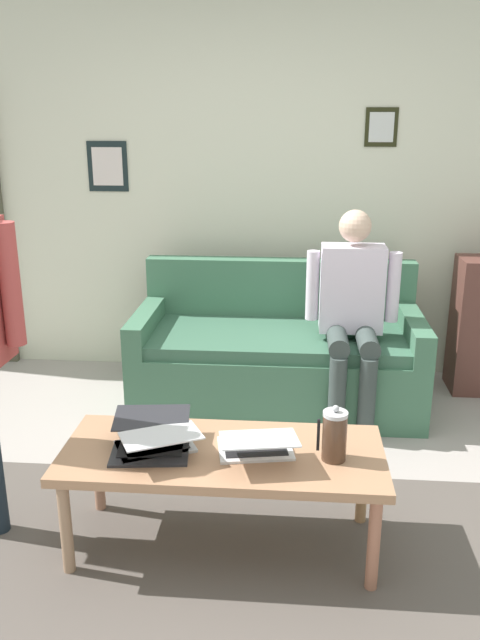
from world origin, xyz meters
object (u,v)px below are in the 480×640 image
at_px(couch, 277,356).
at_px(coffee_table, 223,461).
at_px(laptop_center, 151,440).
at_px(french_press, 334,435).
at_px(person_seated, 352,305).
at_px(laptop_right, 157,443).
at_px(laptop_left, 256,445).

height_order(couch, coffee_table, couch).
distance_m(couch, laptop_center, 1.64).
bearing_deg(french_press, person_seated, -97.31).
bearing_deg(laptop_center, laptop_right, 151.17).
distance_m(laptop_right, person_seated, 1.63).
bearing_deg(laptop_left, person_seated, -109.99).
bearing_deg(person_seated, laptop_left, 70.01).
xyz_separation_m(couch, french_press, (-0.27, 1.57, 0.26)).
distance_m(laptop_left, french_press, 0.32).
relative_size(laptop_right, person_seated, 0.33).
distance_m(couch, laptop_left, 1.58).
relative_size(coffee_table, person_seated, 1.05).
distance_m(couch, french_press, 1.62).
xyz_separation_m(laptop_left, laptop_center, (0.44, -0.01, -0.00)).
bearing_deg(laptop_right, person_seated, -123.70).
height_order(laptop_right, person_seated, person_seated).
bearing_deg(coffee_table, laptop_left, 169.80).
relative_size(couch, laptop_left, 4.69).
bearing_deg(french_press, couch, -80.29).
height_order(laptop_left, person_seated, person_seated).
bearing_deg(laptop_center, french_press, 178.84).
bearing_deg(couch, laptop_left, 88.34).
xyz_separation_m(laptop_left, french_press, (-0.31, 0.01, 0.06)).
relative_size(laptop_center, person_seated, 0.28).
height_order(coffee_table, laptop_left, laptop_left).
bearing_deg(couch, laptop_center, 72.56).
bearing_deg(laptop_left, french_press, 178.71).
xyz_separation_m(coffee_table, laptop_center, (0.30, 0.02, 0.09)).
xyz_separation_m(coffee_table, french_press, (-0.46, 0.03, 0.16)).
distance_m(coffee_table, laptop_right, 0.29).
bearing_deg(person_seated, laptop_right, 56.30).
height_order(coffee_table, person_seated, person_seated).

